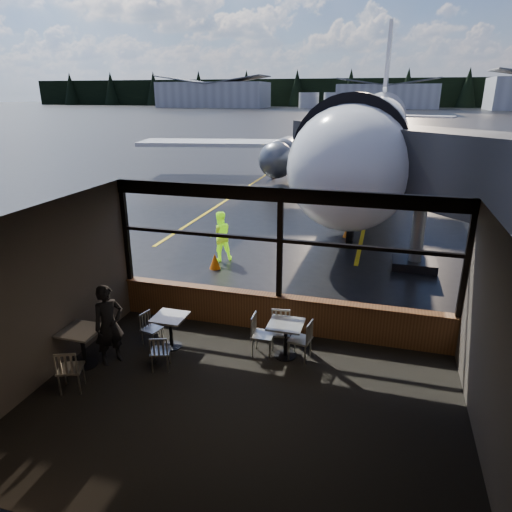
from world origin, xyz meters
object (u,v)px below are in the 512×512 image
at_px(cafe_table_near, 285,340).
at_px(cafe_table_left, 83,348).
at_px(cone_nose, 347,231).
at_px(chair_mid_w, 152,329).
at_px(jet_bridge, 430,201).
at_px(ground_crew, 220,236).
at_px(chair_near_e, 300,340).
at_px(chair_near_w, 263,335).
at_px(airliner, 378,87).
at_px(chair_left_s, 70,369).
at_px(chair_near_n, 280,332).
at_px(passenger, 109,325).
at_px(cafe_table_mid, 171,332).
at_px(chair_mid_s, 161,351).
at_px(cone_extra, 215,261).
at_px(cone_wing, 273,174).

relative_size(cafe_table_near, cafe_table_left, 0.96).
bearing_deg(cone_nose, chair_mid_w, -110.04).
bearing_deg(cone_nose, cafe_table_left, -112.63).
height_order(chair_mid_w, cone_nose, chair_mid_w).
height_order(jet_bridge, ground_crew, jet_bridge).
xyz_separation_m(chair_near_e, chair_near_w, (-0.81, -0.05, 0.01)).
relative_size(airliner, chair_left_s, 40.90).
height_order(chair_mid_w, ground_crew, ground_crew).
bearing_deg(chair_near_n, jet_bridge, -126.37).
relative_size(jet_bridge, chair_near_w, 10.68).
height_order(airliner, cafe_table_left, airliner).
relative_size(airliner, passenger, 21.61).
bearing_deg(cafe_table_mid, cafe_table_left, -140.29).
relative_size(chair_left_s, passenger, 0.53).
relative_size(chair_near_w, ground_crew, 0.56).
height_order(chair_left_s, passenger, passenger).
distance_m(cafe_table_left, cone_nose, 11.74).
height_order(cafe_table_near, cone_nose, cafe_table_near).
height_order(jet_bridge, cafe_table_mid, jet_bridge).
bearing_deg(cafe_table_left, cone_nose, 67.37).
distance_m(cafe_table_mid, chair_near_w, 2.10).
xyz_separation_m(cafe_table_left, chair_mid_s, (1.61, 0.33, -0.01)).
xyz_separation_m(cafe_table_mid, ground_crew, (-0.93, 5.78, 0.47)).
bearing_deg(cafe_table_mid, chair_mid_w, -174.32).
bearing_deg(cone_nose, chair_near_w, -96.06).
relative_size(cafe_table_mid, cone_extra, 1.50).
bearing_deg(airliner, passenger, -100.22).
height_order(chair_mid_w, passenger, passenger).
xyz_separation_m(chair_left_s, cone_extra, (0.34, 6.89, -0.21)).
xyz_separation_m(passenger, cone_nose, (4.03, 10.55, -0.63)).
distance_m(chair_near_w, cone_wing, 22.72).
xyz_separation_m(chair_near_w, chair_near_n, (0.32, 0.23, -0.01)).
bearing_deg(cone_extra, chair_mid_s, -80.34).
xyz_separation_m(cafe_table_mid, chair_near_w, (2.09, 0.24, 0.09)).
xyz_separation_m(chair_near_n, chair_mid_w, (-2.86, -0.52, -0.08)).
bearing_deg(chair_near_n, cone_extra, -62.93).
bearing_deg(chair_near_w, cone_extra, -150.06).
distance_m(cafe_table_mid, chair_mid_w, 0.45).
height_order(cafe_table_left, chair_near_n, chair_near_n).
height_order(jet_bridge, passenger, jet_bridge).
bearing_deg(chair_mid_w, chair_mid_s, 50.91).
relative_size(chair_mid_s, chair_left_s, 0.88).
bearing_deg(cone_nose, cone_wing, 115.84).
xyz_separation_m(cafe_table_mid, chair_mid_s, (0.18, -0.86, 0.02)).
bearing_deg(passenger, ground_crew, 33.14).
xyz_separation_m(passenger, cone_wing, (-2.13, 23.27, -0.62)).
distance_m(cone_nose, cone_extra, 6.12).
height_order(cafe_table_mid, chair_mid_s, chair_mid_s).
distance_m(chair_near_w, passenger, 3.27).
height_order(chair_near_w, passenger, passenger).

